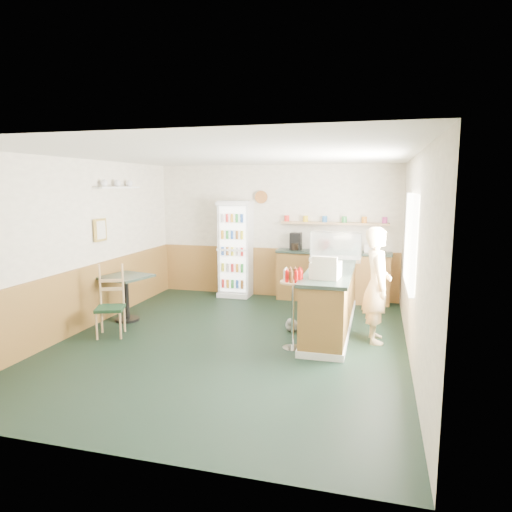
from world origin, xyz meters
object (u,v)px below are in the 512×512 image
(display_case, at_px, (336,247))
(cafe_chair, at_px, (113,298))
(condiment_stand, at_px, (293,295))
(cafe_table, at_px, (126,289))
(shopkeeper, at_px, (377,285))
(drinks_fridge, at_px, (235,249))
(cash_register, at_px, (326,270))

(display_case, distance_m, cafe_chair, 3.74)
(condiment_stand, relative_size, cafe_table, 1.31)
(shopkeeper, distance_m, cafe_table, 4.11)
(drinks_fridge, bearing_deg, cafe_table, -119.88)
(display_case, bearing_deg, cafe_table, -162.15)
(cash_register, bearing_deg, shopkeeper, 38.26)
(condiment_stand, bearing_deg, drinks_fridge, 121.58)
(drinks_fridge, bearing_deg, condiment_stand, -58.42)
(cash_register, relative_size, shopkeeper, 0.24)
(cash_register, relative_size, cafe_table, 0.47)
(cafe_chair, bearing_deg, cafe_table, 83.61)
(display_case, distance_m, shopkeeper, 1.35)
(display_case, distance_m, cafe_table, 3.64)
(cafe_table, bearing_deg, display_case, 17.85)
(drinks_fridge, distance_m, shopkeeper, 3.58)
(drinks_fridge, height_order, cash_register, drinks_fridge)
(cash_register, relative_size, condiment_stand, 0.36)
(shopkeeper, height_order, condiment_stand, shopkeeper)
(display_case, xyz_separation_m, cafe_table, (-3.40, -1.09, -0.70))
(display_case, height_order, shopkeeper, shopkeeper)
(cash_register, distance_m, cafe_chair, 3.27)
(drinks_fridge, xyz_separation_m, display_case, (2.15, -1.09, 0.26))
(cafe_table, xyz_separation_m, cafe_chair, (0.18, -0.70, 0.02))
(cafe_chair, bearing_deg, condiment_stand, -19.66)
(display_case, relative_size, condiment_stand, 0.75)
(shopkeeper, xyz_separation_m, cafe_chair, (-3.92, -0.71, -0.28))
(cash_register, height_order, condiment_stand, cash_register)
(display_case, distance_m, condiment_stand, 1.83)
(display_case, bearing_deg, cash_register, -90.00)
(cash_register, relative_size, cafe_chair, 0.37)
(drinks_fridge, height_order, cafe_table, drinks_fridge)
(display_case, xyz_separation_m, cash_register, (0.00, -1.53, -0.13))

